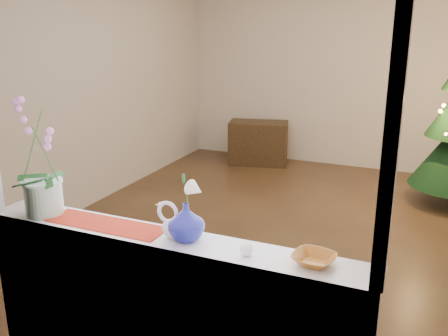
# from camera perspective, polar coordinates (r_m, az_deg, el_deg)

# --- Properties ---
(ground) EXTENTS (5.00, 5.00, 0.00)m
(ground) POSITION_cam_1_polar(r_m,az_deg,el_deg) (5.03, 7.49, -7.00)
(ground) COLOR #362116
(ground) RESTS_ON ground
(wall_back) EXTENTS (4.50, 0.10, 2.70)m
(wall_back) POSITION_cam_1_polar(r_m,az_deg,el_deg) (7.08, 13.81, 10.92)
(wall_back) COLOR beige
(wall_back) RESTS_ON ground
(wall_front) EXTENTS (4.50, 0.10, 2.70)m
(wall_front) POSITION_cam_1_polar(r_m,az_deg,el_deg) (2.39, -8.58, 0.47)
(wall_front) COLOR beige
(wall_front) RESTS_ON ground
(wall_left) EXTENTS (0.10, 5.00, 2.70)m
(wall_left) POSITION_cam_1_polar(r_m,az_deg,el_deg) (5.68, -14.55, 9.54)
(wall_left) COLOR beige
(wall_left) RESTS_ON ground
(window_apron) EXTENTS (2.20, 0.08, 0.88)m
(window_apron) POSITION_cam_1_polar(r_m,az_deg,el_deg) (2.81, -7.29, -17.39)
(window_apron) COLOR white
(window_apron) RESTS_ON ground
(windowsill) EXTENTS (2.20, 0.26, 0.04)m
(windowsill) POSITION_cam_1_polar(r_m,az_deg,el_deg) (2.65, -6.65, -8.16)
(windowsill) COLOR white
(windowsill) RESTS_ON window_apron
(window_frame) EXTENTS (2.22, 0.06, 1.60)m
(window_frame) POSITION_cam_1_polar(r_m,az_deg,el_deg) (2.35, -8.56, 8.89)
(window_frame) COLOR white
(window_frame) RESTS_ON windowsill
(runner) EXTENTS (0.70, 0.20, 0.01)m
(runner) POSITION_cam_1_polar(r_m,az_deg,el_deg) (2.84, -13.34, -6.27)
(runner) COLOR maroon
(runner) RESTS_ON windowsill
(orchid_pot) EXTENTS (0.28, 0.28, 0.68)m
(orchid_pot) POSITION_cam_1_polar(r_m,az_deg,el_deg) (3.00, -20.36, 1.09)
(orchid_pot) COLOR silver
(orchid_pot) RESTS_ON windowsill
(swan) EXTENTS (0.24, 0.17, 0.19)m
(swan) POSITION_cam_1_polar(r_m,az_deg,el_deg) (2.58, -5.54, -6.10)
(swan) COLOR silver
(swan) RESTS_ON windowsill
(blue_vase) EXTENTS (0.28, 0.28, 0.23)m
(blue_vase) POSITION_cam_1_polar(r_m,az_deg,el_deg) (2.55, -4.35, -5.86)
(blue_vase) COLOR navy
(blue_vase) RESTS_ON windowsill
(lily) EXTENTS (0.13, 0.07, 0.17)m
(lily) POSITION_cam_1_polar(r_m,az_deg,el_deg) (2.48, -4.46, -1.61)
(lily) COLOR silver
(lily) RESTS_ON blue_vase
(paperweight) EXTENTS (0.08, 0.08, 0.07)m
(paperweight) POSITION_cam_1_polar(r_m,az_deg,el_deg) (2.42, 2.59, -9.26)
(paperweight) COLOR white
(paperweight) RESTS_ON windowsill
(amber_dish) EXTENTS (0.19, 0.19, 0.04)m
(amber_dish) POSITION_cam_1_polar(r_m,az_deg,el_deg) (2.38, 10.23, -10.31)
(amber_dish) COLOR #945117
(amber_dish) RESTS_ON windowsill
(side_table) EXTENTS (0.89, 0.59, 0.61)m
(side_table) POSITION_cam_1_polar(r_m,az_deg,el_deg) (7.13, 3.93, 2.88)
(side_table) COLOR black
(side_table) RESTS_ON ground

